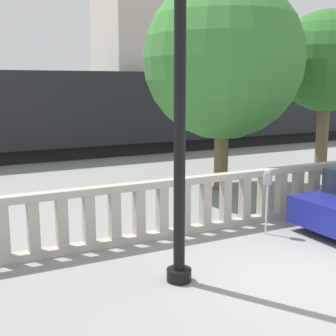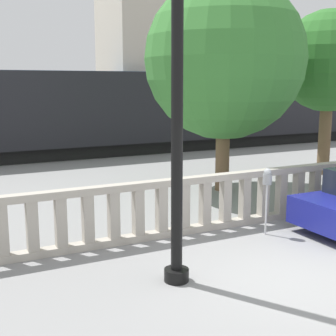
# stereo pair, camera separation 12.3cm
# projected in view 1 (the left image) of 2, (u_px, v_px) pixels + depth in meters

# --- Properties ---
(ground_plane) EXTENTS (160.00, 160.00, 0.00)m
(ground_plane) POSITION_uv_depth(u_px,v_px,m) (297.00, 278.00, 7.60)
(ground_plane) COLOR gray
(balustrade) EXTENTS (12.37, 0.24, 1.20)m
(balustrade) POSITION_uv_depth(u_px,v_px,m) (205.00, 203.00, 9.97)
(balustrade) COLOR #ADA599
(balustrade) RESTS_ON ground
(lamppost) EXTENTS (0.40, 0.40, 5.19)m
(lamppost) POSITION_uv_depth(u_px,v_px,m) (180.00, 123.00, 7.04)
(lamppost) COLOR black
(lamppost) RESTS_ON ground
(parking_meter) EXTENTS (0.18, 0.18, 1.41)m
(parking_meter) POSITION_uv_depth(u_px,v_px,m) (268.00, 181.00, 9.61)
(parking_meter) COLOR silver
(parking_meter) RESTS_ON ground
(train_near) EXTENTS (26.81, 3.11, 4.18)m
(train_near) POSITION_uv_depth(u_px,v_px,m) (124.00, 111.00, 21.11)
(train_near) COLOR black
(train_near) RESTS_ON ground
(train_far) EXTENTS (22.44, 2.71, 4.48)m
(train_far) POSITION_uv_depth(u_px,v_px,m) (96.00, 98.00, 32.56)
(train_far) COLOR black
(train_far) RESTS_ON ground
(building_block) EXTENTS (9.03, 6.07, 15.81)m
(building_block) POSITION_uv_depth(u_px,v_px,m) (158.00, 20.00, 36.46)
(building_block) COLOR beige
(building_block) RESTS_ON ground
(tree_left) EXTENTS (3.37, 3.37, 5.52)m
(tree_left) POSITION_uv_depth(u_px,v_px,m) (326.00, 62.00, 15.62)
(tree_left) COLOR brown
(tree_left) RESTS_ON ground
(tree_right) EXTENTS (4.55, 4.55, 6.07)m
(tree_right) POSITION_uv_depth(u_px,v_px,m) (223.00, 59.00, 13.18)
(tree_right) COLOR brown
(tree_right) RESTS_ON ground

